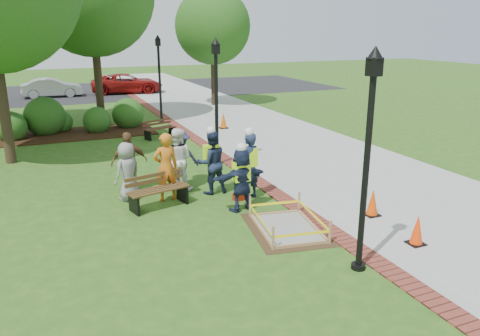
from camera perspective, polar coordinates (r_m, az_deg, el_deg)
name	(u,v)px	position (r m, az deg, el deg)	size (l,w,h in m)	color
ground	(240,223)	(11.46, 0.04, -6.67)	(100.00, 100.00, 0.00)	#285116
sidewalk	(255,128)	(22.16, 1.86, 4.85)	(6.00, 60.00, 0.02)	#9E9E99
brick_edging	(189,134)	(21.04, -6.23, 4.13)	(0.50, 60.00, 0.03)	maroon
mulch_bed	(74,134)	(22.18, -19.62, 3.92)	(7.00, 3.00, 0.05)	#381E0F
parking_lot	(101,91)	(37.20, -16.63, 8.96)	(36.00, 12.00, 0.01)	black
wet_concrete_pad	(287,220)	(11.06, 5.79, -6.34)	(2.05, 2.54, 0.55)	#47331E
bench_near	(159,197)	(12.49, -9.87, -3.53)	(1.70, 0.91, 0.88)	brown
bench_far	(160,132)	(20.47, -9.72, 4.31)	(1.50, 0.91, 0.77)	brown
cone_front	(417,231)	(10.91, 20.78, -7.15)	(0.35, 0.35, 0.70)	black
cone_back	(373,203)	(12.19, 15.85, -4.12)	(0.36, 0.36, 0.72)	black
cone_far	(223,121)	(22.09, -2.03, 5.76)	(0.39, 0.39, 0.77)	black
toolbox	(240,196)	(12.90, 0.03, -3.49)	(0.38, 0.21, 0.19)	maroon
lamp_near	(368,146)	(8.82, 15.32, 2.56)	(0.28, 0.28, 4.26)	black
lamp_mid	(216,93)	(15.77, -2.91, 9.13)	(0.28, 0.28, 4.26)	black
lamp_far	(159,73)	(23.41, -9.80, 11.37)	(0.28, 0.28, 4.26)	black
tree_right	(213,26)	(28.87, -3.34, 16.85)	(4.46, 4.46, 6.90)	#3D2D1E
shrub_a	(13,140)	(22.08, -25.97, 3.09)	(1.31, 1.31, 1.31)	#1E4E16
shrub_b	(47,134)	(22.78, -22.49, 3.88)	(1.79, 1.79, 1.79)	#1E4E16
shrub_c	(98,132)	(22.39, -16.92, 4.23)	(1.24, 1.24, 1.24)	#1E4E16
shrub_d	(129,127)	(23.13, -13.39, 4.88)	(1.51, 1.51, 1.51)	#1E4E16
shrub_e	(62,131)	(23.07, -20.85, 4.21)	(1.03, 1.03, 1.03)	#1E4E16
casual_person_a	(128,171)	(13.07, -13.54, -0.41)	(0.61, 0.55, 1.61)	gray
casual_person_b	(166,167)	(12.78, -9.01, 0.10)	(0.62, 0.41, 1.88)	#C96817
casual_person_c	(177,160)	(13.59, -7.67, 1.03)	(0.69, 0.60, 1.83)	white
casual_person_d	(129,162)	(13.70, -13.34, 0.69)	(0.56, 0.37, 1.75)	brown
casual_person_e	(180,158)	(14.03, -7.28, 1.24)	(0.58, 0.42, 1.68)	#36345B
hivis_worker_a	(241,177)	(11.94, 0.17, -1.11)	(0.57, 0.41, 1.79)	#1C2D49
hivis_worker_b	(249,164)	(12.75, 1.09, 0.48)	(0.68, 0.55, 2.00)	#1A2644
hivis_worker_c	(211,161)	(13.20, -3.51, 0.92)	(0.58, 0.37, 1.96)	#1C1D49
parked_car_b	(53,97)	(35.02, -21.84, 8.02)	(4.32, 1.88, 1.41)	#ABACB0
parked_car_c	(128,93)	(35.61, -13.53, 8.87)	(4.69, 2.04, 1.53)	maroon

